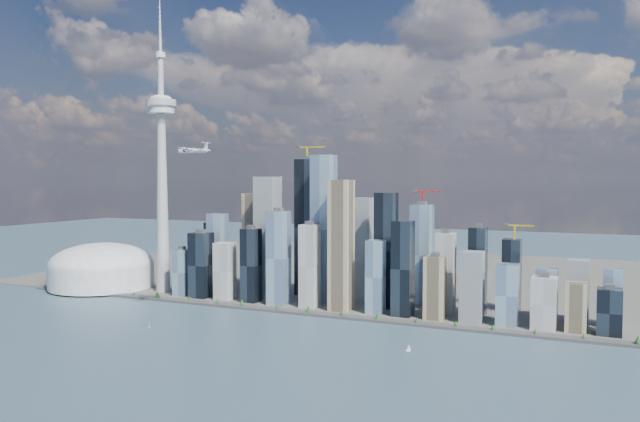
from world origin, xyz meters
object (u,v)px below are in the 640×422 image
at_px(dome_stadium, 102,268).
at_px(sailboat_east, 408,349).
at_px(needle_tower, 162,167).
at_px(airplane, 194,150).
at_px(sailboat_west, 149,326).

distance_m(dome_stadium, sailboat_east, 699.44).
bearing_deg(needle_tower, dome_stadium, -175.91).
distance_m(airplane, sailboat_west, 261.50).
distance_m(needle_tower, dome_stadium, 241.40).
distance_m(airplane, sailboat_east, 413.72).
relative_size(needle_tower, sailboat_west, 58.99).
height_order(dome_stadium, airplane, airplane).
bearing_deg(sailboat_west, sailboat_east, 29.66).
xyz_separation_m(dome_stadium, airplane, (345.46, -177.61, 216.63)).
relative_size(dome_stadium, sailboat_west, 21.43).
distance_m(dome_stadium, sailboat_west, 373.40).
bearing_deg(dome_stadium, needle_tower, 4.09).
height_order(dome_stadium, sailboat_east, dome_stadium).
bearing_deg(sailboat_west, dome_stadium, 167.65).
bearing_deg(dome_stadium, airplane, -27.21).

